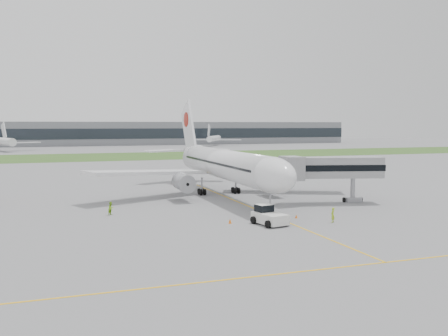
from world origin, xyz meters
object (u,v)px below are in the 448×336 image
object	(u,v)px
pushback_tug	(268,216)
ground_crew_near	(333,215)
airliner	(223,163)
jet_bridge	(328,168)

from	to	relation	value
pushback_tug	ground_crew_near	bearing A→B (deg)	-22.86
airliner	jet_bridge	xyz separation A→B (m)	(13.07, -13.17, -0.11)
jet_bridge	ground_crew_near	bearing A→B (deg)	-103.94
airliner	ground_crew_near	xyz separation A→B (m)	(5.36, -27.16, -4.70)
airliner	ground_crew_near	distance (m)	28.08
pushback_tug	ground_crew_near	distance (m)	8.38
pushback_tug	jet_bridge	bearing A→B (deg)	26.17
pushback_tug	ground_crew_near	size ratio (longest dim) A/B	2.66
airliner	pushback_tug	world-z (taller)	airliner
airliner	pushback_tug	xyz separation A→B (m)	(-2.85, -25.53, -4.56)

